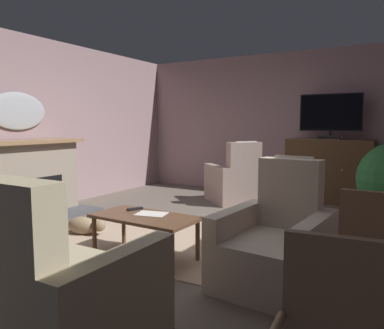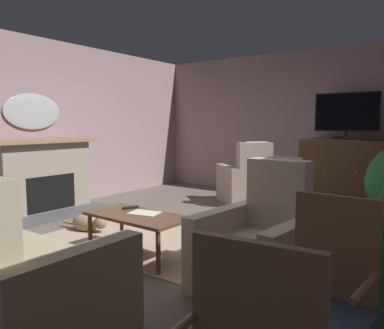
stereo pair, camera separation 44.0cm
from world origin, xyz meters
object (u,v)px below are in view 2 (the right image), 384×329
(cat, at_px, (88,223))
(television, at_px, (347,115))
(armchair_in_far_corner, at_px, (259,249))
(folded_newspaper, at_px, (144,213))
(tv_remote, at_px, (131,208))
(armchair_near_window, at_px, (248,184))
(side_chair_far_end, at_px, (323,300))
(wall_mirror_oval, at_px, (33,112))
(coffee_table, at_px, (137,219))
(tv_cabinet, at_px, (345,174))
(fireplace, at_px, (45,178))

(cat, bearing_deg, television, 57.90)
(armchair_in_far_corner, bearing_deg, folded_newspaper, 179.40)
(tv_remote, distance_m, folded_newspaper, 0.27)
(armchair_in_far_corner, xyz_separation_m, armchair_near_window, (-1.63, 2.93, 0.01))
(armchair_in_far_corner, xyz_separation_m, side_chair_far_end, (0.81, -1.02, 0.20))
(tv_remote, relative_size, cat, 0.24)
(wall_mirror_oval, height_order, cat, wall_mirror_oval)
(tv_remote, distance_m, armchair_near_window, 2.85)
(coffee_table, height_order, side_chair_far_end, side_chair_far_end)
(wall_mirror_oval, relative_size, television, 0.93)
(wall_mirror_oval, relative_size, cat, 1.29)
(television, xyz_separation_m, tv_remote, (-1.29, -3.61, -1.04))
(armchair_in_far_corner, bearing_deg, tv_cabinet, 93.97)
(wall_mirror_oval, bearing_deg, folded_newspaper, -10.14)
(tv_cabinet, height_order, side_chair_far_end, tv_cabinet)
(television, relative_size, cat, 1.40)
(television, relative_size, armchair_near_window, 0.84)
(armchair_near_window, distance_m, side_chair_far_end, 4.65)
(side_chair_far_end, distance_m, cat, 3.50)
(wall_mirror_oval, distance_m, cat, 2.15)
(wall_mirror_oval, relative_size, armchair_in_far_corner, 0.88)
(wall_mirror_oval, distance_m, coffee_table, 3.01)
(cat, bearing_deg, fireplace, 167.81)
(fireplace, relative_size, television, 1.61)
(television, distance_m, tv_remote, 3.97)
(coffee_table, xyz_separation_m, side_chair_far_end, (2.12, -0.95, 0.14))
(armchair_in_far_corner, height_order, armchair_near_window, armchair_near_window)
(television, xyz_separation_m, cat, (-2.18, -3.47, -1.37))
(tv_remote, xyz_separation_m, armchair_in_far_corner, (1.55, -0.08, -0.13))
(cat, bearing_deg, tv_cabinet, 58.29)
(fireplace, xyz_separation_m, tv_remote, (2.24, -0.43, -0.08))
(side_chair_far_end, bearing_deg, coffee_table, 155.85)
(fireplace, distance_m, armchair_near_window, 3.25)
(tv_remote, bearing_deg, television, 5.86)
(tv_cabinet, bearing_deg, armchair_in_far_corner, -86.03)
(television, relative_size, folded_newspaper, 3.36)
(fireplace, relative_size, coffee_table, 1.50)
(folded_newspaper, relative_size, armchair_near_window, 0.25)
(fireplace, bearing_deg, tv_cabinet, 42.54)
(coffee_table, distance_m, tv_remote, 0.29)
(coffee_table, xyz_separation_m, folded_newspaper, (0.02, 0.08, 0.05))
(folded_newspaper, bearing_deg, coffee_table, -116.67)
(wall_mirror_oval, height_order, television, television)
(tv_remote, distance_m, side_chair_far_end, 2.61)
(tv_cabinet, distance_m, armchair_in_far_corner, 3.76)
(armchair_near_window, bearing_deg, armchair_in_far_corner, -60.87)
(television, distance_m, armchair_in_far_corner, 3.88)
(tv_cabinet, distance_m, television, 0.97)
(coffee_table, bearing_deg, wall_mirror_oval, 168.11)
(tv_cabinet, bearing_deg, tv_remote, -109.43)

